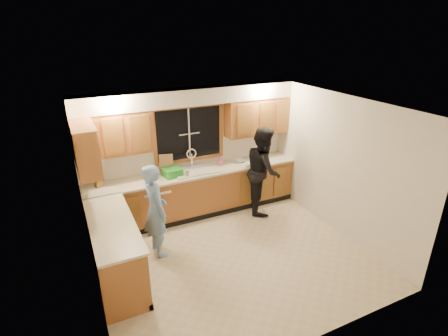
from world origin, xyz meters
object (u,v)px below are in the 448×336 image
object	(u,v)px
man	(156,211)
knife_block	(98,181)
dish_crate	(172,172)
bowl	(240,161)
stove	(121,273)
soap_bottle	(221,161)
sink	(196,174)
woman	(263,170)
dishwasher	(155,204)

from	to	relation	value
man	knife_block	xyz separation A→B (m)	(-0.72, 1.04, 0.23)
dish_crate	bowl	world-z (taller)	dish_crate
stove	soap_bottle	world-z (taller)	soap_bottle
sink	woman	distance (m)	1.35
dishwasher	bowl	distance (m)	1.94
sink	bowl	world-z (taller)	sink
knife_block	bowl	bearing A→B (deg)	-26.76
stove	dish_crate	size ratio (longest dim) A/B	2.78
woman	soap_bottle	bearing A→B (deg)	77.89
man	soap_bottle	bearing A→B (deg)	-63.65
dishwasher	dish_crate	bearing A→B (deg)	-1.74
soap_bottle	stove	bearing A→B (deg)	-141.19
woman	dish_crate	distance (m)	1.80
dishwasher	bowl	world-z (taller)	bowl
stove	man	size ratio (longest dim) A/B	0.57
dishwasher	stove	size ratio (longest dim) A/B	0.91
dishwasher	dish_crate	size ratio (longest dim) A/B	2.53
soap_bottle	knife_block	bearing A→B (deg)	-179.79
soap_bottle	bowl	bearing A→B (deg)	-4.58
sink	dish_crate	bearing A→B (deg)	-176.84
sink	man	xyz separation A→B (m)	(-1.07, -0.96, -0.07)
stove	sink	bearing A→B (deg)	45.39
man	soap_bottle	world-z (taller)	man
woman	knife_block	world-z (taller)	woman
sink	stove	world-z (taller)	sink
dish_crate	woman	bearing A→B (deg)	-13.16
sink	dish_crate	distance (m)	0.49
sink	soap_bottle	xyz separation A→B (m)	(0.58, 0.09, 0.15)
knife_block	dish_crate	world-z (taller)	knife_block
sink	knife_block	xyz separation A→B (m)	(-1.79, 0.08, 0.16)
sink	knife_block	world-z (taller)	sink
sink	dishwasher	xyz separation A→B (m)	(-0.85, -0.01, -0.45)
woman	soap_bottle	distance (m)	0.88
stove	woman	bearing A→B (deg)	24.34
stove	bowl	bearing A→B (deg)	33.83
stove	man	world-z (taller)	man
dishwasher	sink	bearing A→B (deg)	0.99
man	knife_block	distance (m)	1.29
knife_block	stove	bearing A→B (deg)	-116.64
man	knife_block	size ratio (longest dim) A/B	7.40
man	soap_bottle	xyz separation A→B (m)	(1.65, 1.05, 0.22)
sink	bowl	distance (m)	1.01
stove	soap_bottle	bearing A→B (deg)	38.81
knife_block	soap_bottle	world-z (taller)	knife_block
sink	man	bearing A→B (deg)	-138.05
bowl	woman	bearing A→B (deg)	-61.68
dishwasher	soap_bottle	distance (m)	1.56
dishwasher	woman	world-z (taller)	woman
bowl	sink	bearing A→B (deg)	-176.75
dishwasher	bowl	bearing A→B (deg)	2.22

